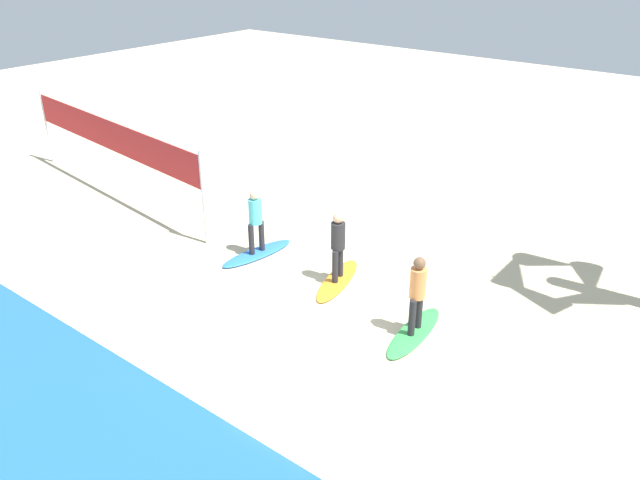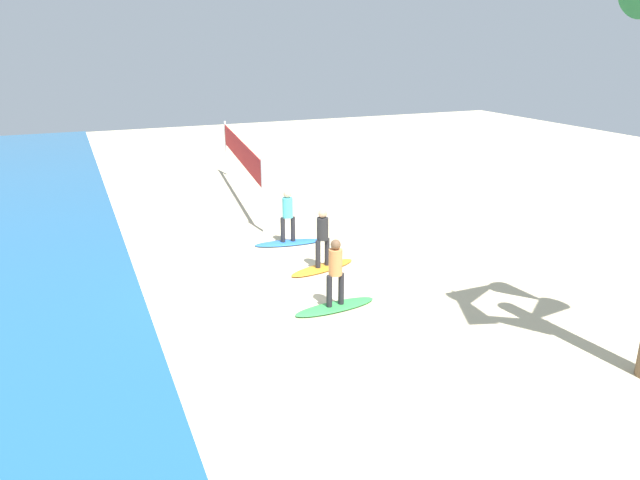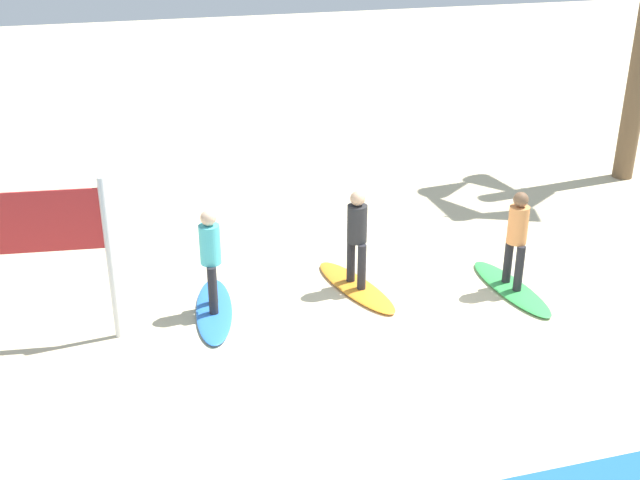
{
  "view_description": "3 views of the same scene",
  "coord_description": "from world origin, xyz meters",
  "px_view_note": "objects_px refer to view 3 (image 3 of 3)",
  "views": [
    {
      "loc": [
        -7.08,
        8.32,
        7.27
      ],
      "look_at": [
        0.98,
        -2.02,
        0.81
      ],
      "focal_mm": 35.52,
      "sensor_mm": 36.0,
      "label": 1
    },
    {
      "loc": [
        -13.76,
        4.26,
        6.09
      ],
      "look_at": [
        0.11,
        -1.67,
        0.95
      ],
      "focal_mm": 33.33,
      "sensor_mm": 36.0,
      "label": 2
    },
    {
      "loc": [
        4.03,
        9.18,
        6.22
      ],
      "look_at": [
        1.1,
        -1.3,
        1.23
      ],
      "focal_mm": 44.77,
      "sensor_mm": 36.0,
      "label": 3
    }
  ],
  "objects_px": {
    "surfboard_blue": "(214,310)",
    "surfboard_orange": "(356,287)",
    "surfboard_green": "(511,288)",
    "surfer_orange": "(357,232)",
    "surfer_green": "(517,233)",
    "surfer_blue": "(210,253)"
  },
  "relations": [
    {
      "from": "surfboard_blue",
      "to": "surfer_blue",
      "type": "height_order",
      "value": "surfer_blue"
    },
    {
      "from": "surfboard_green",
      "to": "surfer_blue",
      "type": "height_order",
      "value": "surfer_blue"
    },
    {
      "from": "surfer_orange",
      "to": "surfboard_orange",
      "type": "bearing_deg",
      "value": -90.0
    },
    {
      "from": "surfboard_orange",
      "to": "surfboard_blue",
      "type": "distance_m",
      "value": 2.37
    },
    {
      "from": "surfer_green",
      "to": "surfboard_blue",
      "type": "height_order",
      "value": "surfer_green"
    },
    {
      "from": "surfboard_orange",
      "to": "surfboard_blue",
      "type": "bearing_deg",
      "value": -101.65
    },
    {
      "from": "surfboard_green",
      "to": "surfer_orange",
      "type": "xyz_separation_m",
      "value": [
        2.44,
        -0.73,
        0.99
      ]
    },
    {
      "from": "surfboard_green",
      "to": "surfboard_orange",
      "type": "bearing_deg",
      "value": -111.67
    },
    {
      "from": "surfboard_green",
      "to": "surfer_green",
      "type": "relative_size",
      "value": 1.28
    },
    {
      "from": "surfboard_orange",
      "to": "surfer_blue",
      "type": "bearing_deg",
      "value": -101.65
    },
    {
      "from": "surfboard_green",
      "to": "surfboard_orange",
      "type": "relative_size",
      "value": 1.0
    },
    {
      "from": "surfer_green",
      "to": "surfboard_orange",
      "type": "relative_size",
      "value": 0.78
    },
    {
      "from": "surfer_green",
      "to": "surfer_orange",
      "type": "bearing_deg",
      "value": -16.61
    },
    {
      "from": "surfboard_orange",
      "to": "surfer_orange",
      "type": "height_order",
      "value": "surfer_orange"
    },
    {
      "from": "surfboard_orange",
      "to": "surfboard_blue",
      "type": "xyz_separation_m",
      "value": [
        2.37,
        0.14,
        0.0
      ]
    },
    {
      "from": "surfboard_green",
      "to": "surfer_blue",
      "type": "relative_size",
      "value": 1.28
    },
    {
      "from": "surfboard_green",
      "to": "surfer_orange",
      "type": "height_order",
      "value": "surfer_orange"
    },
    {
      "from": "surfboard_orange",
      "to": "surfer_orange",
      "type": "distance_m",
      "value": 0.99
    },
    {
      "from": "surfboard_green",
      "to": "surfer_green",
      "type": "xyz_separation_m",
      "value": [
        0.0,
        0.0,
        0.99
      ]
    },
    {
      "from": "surfboard_blue",
      "to": "surfboard_orange",
      "type": "bearing_deg",
      "value": 101.48
    },
    {
      "from": "surfer_green",
      "to": "surfboard_orange",
      "type": "xyz_separation_m",
      "value": [
        2.44,
        -0.73,
        -0.99
      ]
    },
    {
      "from": "surfboard_green",
      "to": "surfboard_orange",
      "type": "height_order",
      "value": "same"
    }
  ]
}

